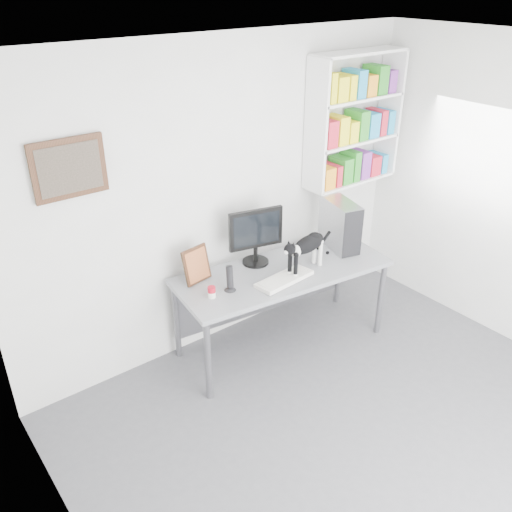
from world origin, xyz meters
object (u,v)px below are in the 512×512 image
at_px(monitor, 256,236).
at_px(leaning_print, 196,264).
at_px(desk, 282,308).
at_px(speaker, 230,278).
at_px(cat, 307,253).
at_px(soup_can, 212,292).
at_px(keyboard, 284,279).
at_px(bookshelf, 355,120).
at_px(pc_tower, 340,224).

distance_m(monitor, leaning_print, 0.59).
relative_size(desk, speaker, 8.32).
bearing_deg(cat, desk, 130.63).
relative_size(monitor, soup_can, 5.57).
xyz_separation_m(monitor, soup_can, (-0.63, -0.24, -0.21)).
distance_m(keyboard, leaning_print, 0.74).
relative_size(bookshelf, pc_tower, 2.73).
relative_size(bookshelf, desk, 0.65).
xyz_separation_m(keyboard, pc_tower, (0.82, 0.18, 0.21)).
xyz_separation_m(bookshelf, desk, (-1.16, -0.37, -1.46)).
height_order(keyboard, pc_tower, pc_tower).
bearing_deg(cat, monitor, 115.92).
bearing_deg(desk, soup_can, -173.18).
bearing_deg(cat, speaker, 160.38).
bearing_deg(bookshelf, pc_tower, -143.27).
bearing_deg(desk, keyboard, -119.70).
height_order(desk, soup_can, soup_can).
relative_size(leaning_print, cat, 0.58).
xyz_separation_m(keyboard, leaning_print, (-0.58, 0.45, 0.14)).
bearing_deg(monitor, speaker, -137.86).
bearing_deg(pc_tower, keyboard, -152.30).
xyz_separation_m(bookshelf, monitor, (-1.27, -0.12, -0.80)).
height_order(speaker, soup_can, speaker).
bearing_deg(keyboard, cat, 0.62).
bearing_deg(leaning_print, cat, -36.19).
relative_size(desk, monitor, 3.62).
relative_size(pc_tower, soup_can, 4.84).
distance_m(keyboard, soup_can, 0.64).
bearing_deg(cat, keyboard, 176.34).
relative_size(bookshelf, speaker, 5.44).
xyz_separation_m(monitor, speaker, (-0.45, -0.24, -0.15)).
bearing_deg(cat, pc_tower, 6.65).
xyz_separation_m(desk, soup_can, (-0.74, 0.01, 0.44)).
xyz_separation_m(bookshelf, speaker, (-1.72, -0.36, -0.95)).
bearing_deg(speaker, keyboard, 0.82).
distance_m(monitor, soup_can, 0.70).
relative_size(keyboard, cat, 0.95).
bearing_deg(keyboard, bookshelf, 17.58).
distance_m(keyboard, cat, 0.31).
bearing_deg(speaker, cat, 9.78).
bearing_deg(speaker, leaning_print, 134.78).
bearing_deg(cat, soup_can, 162.40).
bearing_deg(cat, leaning_print, 144.26).
bearing_deg(soup_can, monitor, 20.97).
relative_size(bookshelf, leaning_print, 3.94).
bearing_deg(soup_can, leaning_print, 81.05).
xyz_separation_m(desk, pc_tower, (0.70, 0.02, 0.62)).
relative_size(monitor, pc_tower, 1.15).
distance_m(bookshelf, soup_can, 2.18).
bearing_deg(leaning_print, speaker, -75.08).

